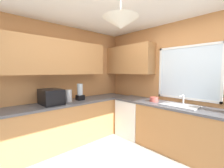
{
  "coord_description": "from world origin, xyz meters",
  "views": [
    {
      "loc": [
        1.29,
        -1.33,
        1.51
      ],
      "look_at": [
        -0.79,
        0.59,
        1.27
      ],
      "focal_mm": 23.91,
      "sensor_mm": 36.0,
      "label": 1
    }
  ],
  "objects_px": {
    "kettle": "(69,96)",
    "blender_appliance": "(80,93)",
    "dishwasher": "(133,118)",
    "bowl": "(154,99)",
    "microwave": "(51,97)",
    "sink_assembly": "(180,105)"
  },
  "relations": [
    {
      "from": "dishwasher",
      "to": "microwave",
      "type": "height_order",
      "value": "microwave"
    },
    {
      "from": "dishwasher",
      "to": "kettle",
      "type": "distance_m",
      "value": 1.57
    },
    {
      "from": "dishwasher",
      "to": "bowl",
      "type": "xyz_separation_m",
      "value": [
        0.53,
        0.03,
        0.51
      ]
    },
    {
      "from": "microwave",
      "to": "sink_assembly",
      "type": "relative_size",
      "value": 0.76
    },
    {
      "from": "sink_assembly",
      "to": "blender_appliance",
      "type": "xyz_separation_m",
      "value": [
        -1.73,
        -1.06,
        0.15
      ]
    },
    {
      "from": "microwave",
      "to": "bowl",
      "type": "height_order",
      "value": "microwave"
    },
    {
      "from": "kettle",
      "to": "sink_assembly",
      "type": "bearing_deg",
      "value": 38.18
    },
    {
      "from": "sink_assembly",
      "to": "blender_appliance",
      "type": "height_order",
      "value": "blender_appliance"
    },
    {
      "from": "dishwasher",
      "to": "kettle",
      "type": "bearing_deg",
      "value": -116.1
    },
    {
      "from": "microwave",
      "to": "bowl",
      "type": "distance_m",
      "value": 2.07
    },
    {
      "from": "bowl",
      "to": "blender_appliance",
      "type": "bearing_deg",
      "value": -138.55
    },
    {
      "from": "microwave",
      "to": "kettle",
      "type": "height_order",
      "value": "microwave"
    },
    {
      "from": "dishwasher",
      "to": "kettle",
      "type": "xyz_separation_m",
      "value": [
        -0.64,
        -1.31,
        0.59
      ]
    },
    {
      "from": "kettle",
      "to": "blender_appliance",
      "type": "bearing_deg",
      "value": 94.05
    },
    {
      "from": "microwave",
      "to": "kettle",
      "type": "relative_size",
      "value": 1.92
    },
    {
      "from": "microwave",
      "to": "bowl",
      "type": "bearing_deg",
      "value": 54.67
    },
    {
      "from": "kettle",
      "to": "blender_appliance",
      "type": "distance_m",
      "value": 0.29
    },
    {
      "from": "sink_assembly",
      "to": "bowl",
      "type": "bearing_deg",
      "value": -179.34
    },
    {
      "from": "kettle",
      "to": "bowl",
      "type": "xyz_separation_m",
      "value": [
        1.17,
        1.34,
        -0.08
      ]
    },
    {
      "from": "dishwasher",
      "to": "blender_appliance",
      "type": "bearing_deg",
      "value": -122.8
    },
    {
      "from": "microwave",
      "to": "sink_assembly",
      "type": "bearing_deg",
      "value": 44.38
    },
    {
      "from": "dishwasher",
      "to": "kettle",
      "type": "relative_size",
      "value": 3.36
    }
  ]
}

